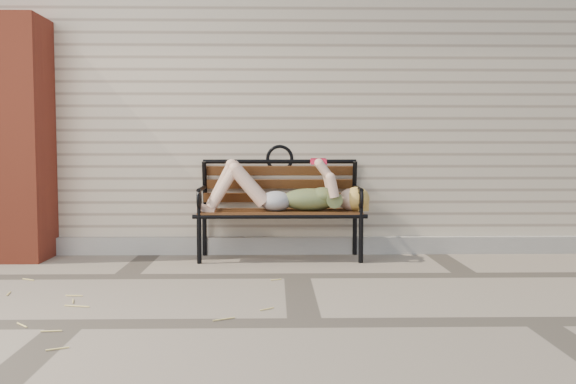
{
  "coord_description": "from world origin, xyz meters",
  "views": [
    {
      "loc": [
        -0.16,
        -4.6,
        0.93
      ],
      "look_at": [
        -0.05,
        0.57,
        0.57
      ],
      "focal_mm": 40.0,
      "sensor_mm": 36.0,
      "label": 1
    }
  ],
  "objects": [
    {
      "name": "brick_pillar",
      "position": [
        -2.3,
        0.75,
        1.0
      ],
      "size": [
        0.5,
        0.5,
        2.0
      ],
      "primitive_type": "cube",
      "color": "#A03A24",
      "rests_on": "ground"
    },
    {
      "name": "garden_bench",
      "position": [
        -0.12,
        0.8,
        0.54
      ],
      "size": [
        1.48,
        0.59,
        0.96
      ],
      "color": "black",
      "rests_on": "ground"
    },
    {
      "name": "foundation_strip",
      "position": [
        0.0,
        0.97,
        0.07
      ],
      "size": [
        8.0,
        0.1,
        0.15
      ],
      "primitive_type": "cube",
      "color": "#AFA89E",
      "rests_on": "ground"
    },
    {
      "name": "straw_scatter",
      "position": [
        -1.49,
        -0.83,
        0.01
      ],
      "size": [
        2.43,
        1.76,
        0.01
      ],
      "color": "#E9CE71",
      "rests_on": "ground"
    },
    {
      "name": "house_wall",
      "position": [
        0.0,
        3.0,
        1.5
      ],
      "size": [
        8.0,
        4.0,
        3.0
      ],
      "primitive_type": "cube",
      "color": "#C3B299",
      "rests_on": "ground"
    },
    {
      "name": "ground",
      "position": [
        0.0,
        0.0,
        0.0
      ],
      "size": [
        80.0,
        80.0,
        0.0
      ],
      "primitive_type": "plane",
      "color": "#7B6D5E",
      "rests_on": "ground"
    },
    {
      "name": "reading_woman",
      "position": [
        -0.11,
        0.69,
        0.57
      ],
      "size": [
        1.4,
        0.32,
        0.44
      ],
      "color": "#093A42",
      "rests_on": "ground"
    }
  ]
}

